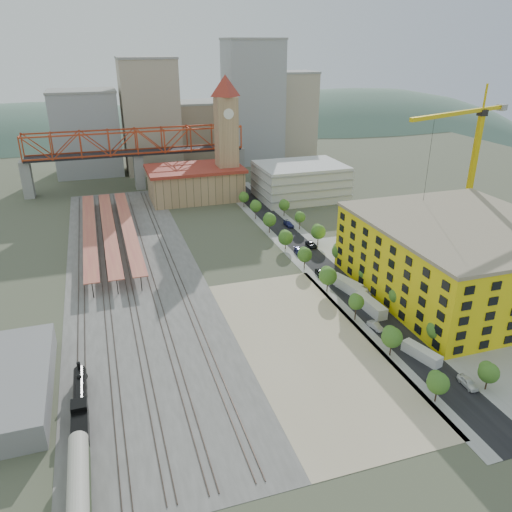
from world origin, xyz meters
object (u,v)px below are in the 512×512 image
object	(u,v)px
coach	(79,487)
tower_crane	(470,151)
site_trailer_d	(346,284)
clock_tower	(226,127)
car_0	(435,384)
site_trailer_a	(421,353)
site_trailer_c	(351,288)
locomotive	(80,401)
construction_building	(460,258)
site_trailer_b	(370,306)

from	to	relation	value
coach	tower_crane	distance (m)	131.76
coach	site_trailer_d	world-z (taller)	coach
clock_tower	coach	world-z (taller)	clock_tower
coach	car_0	distance (m)	63.34
site_trailer_a	site_trailer_c	bearing A→B (deg)	73.53
clock_tower	coach	bearing A→B (deg)	-112.84
site_trailer_c	locomotive	bearing A→B (deg)	-170.40
clock_tower	tower_crane	xyz separation A→B (m)	(54.14, -74.11, 1.29)
clock_tower	site_trailer_c	size ratio (longest dim) A/B	5.36
clock_tower	construction_building	bearing A→B (deg)	-71.22
site_trailer_b	site_trailer_d	bearing A→B (deg)	86.10
clock_tower	car_0	xyz separation A→B (m)	(5.00, -131.57, -28.02)
construction_building	tower_crane	xyz separation A→B (m)	(20.14, 25.88, 20.58)
tower_crane	car_0	xyz separation A→B (m)	(-49.14, -57.46, -29.32)
tower_crane	site_trailer_c	distance (m)	57.34
site_trailer_b	tower_crane	bearing A→B (deg)	27.55
clock_tower	locomotive	bearing A→B (deg)	-116.21
site_trailer_a	site_trailer_b	world-z (taller)	site_trailer_b
coach	car_0	world-z (taller)	coach
site_trailer_c	car_0	xyz separation A→B (m)	(-3.00, -39.11, -0.65)
tower_crane	site_trailer_d	size ratio (longest dim) A/B	5.06
site_trailer_a	site_trailer_d	size ratio (longest dim) A/B	0.90
coach	tower_crane	world-z (taller)	tower_crane
clock_tower	site_trailer_a	world-z (taller)	clock_tower
clock_tower	site_trailer_a	bearing A→B (deg)	-86.27
tower_crane	site_trailer_a	size ratio (longest dim) A/B	5.61
site_trailer_a	site_trailer_d	bearing A→B (deg)	73.53
car_0	construction_building	bearing A→B (deg)	49.51
tower_crane	car_0	bearing A→B (deg)	-130.54
tower_crane	site_trailer_c	size ratio (longest dim) A/B	5.01
locomotive	car_0	distance (m)	64.50
site_trailer_c	clock_tower	bearing A→B (deg)	83.54
construction_building	coach	xyz separation A→B (m)	(-92.00, -37.73, -6.57)
construction_building	site_trailer_c	world-z (taller)	construction_building
site_trailer_b	construction_building	bearing A→B (deg)	1.26
construction_building	tower_crane	world-z (taller)	tower_crane
locomotive	site_trailer_d	size ratio (longest dim) A/B	2.13
construction_building	locomotive	size ratio (longest dim) A/B	2.48
site_trailer_b	car_0	world-z (taller)	site_trailer_b
clock_tower	construction_building	size ratio (longest dim) A/B	1.03
construction_building	car_0	world-z (taller)	construction_building
construction_building	site_trailer_b	bearing A→B (deg)	-174.84
site_trailer_b	site_trailer_c	world-z (taller)	site_trailer_b
coach	site_trailer_a	world-z (taller)	coach
site_trailer_a	car_0	world-z (taller)	site_trailer_a
clock_tower	site_trailer_a	size ratio (longest dim) A/B	6.00
coach	site_trailer_b	xyz separation A→B (m)	(66.00, 35.38, -1.44)
coach	car_0	xyz separation A→B (m)	(63.00, 6.15, -2.17)
construction_building	locomotive	world-z (taller)	construction_building
clock_tower	site_trailer_b	distance (m)	106.22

